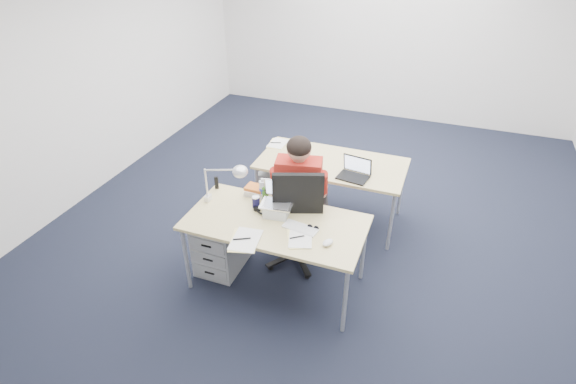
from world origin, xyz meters
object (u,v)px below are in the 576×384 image
(computer_mouse, at_px, (328,243))
(sunglasses, at_px, (313,228))
(headphones, at_px, (265,209))
(cordless_phone, at_px, (217,183))
(silver_laptop, at_px, (277,201))
(book_stack, at_px, (256,191))
(far_cup, at_px, (368,165))
(office_chair, at_px, (297,234))
(bear_figurine, at_px, (264,192))
(can_koozie, at_px, (256,202))
(wireless_keyboard, at_px, (300,228))
(desk_lamp, at_px, (219,182))
(desk_far, at_px, (332,166))
(drawer_pedestal_far, at_px, (280,188))
(seated_person, at_px, (300,194))
(dark_laptop, at_px, (354,169))
(water_bottle, at_px, (262,188))
(drawer_pedestal_near, at_px, (221,244))
(desk_near, at_px, (276,225))

(computer_mouse, height_order, sunglasses, computer_mouse)
(headphones, distance_m, cordless_phone, 0.63)
(silver_laptop, relative_size, cordless_phone, 2.31)
(book_stack, bearing_deg, far_cup, 43.70)
(office_chair, relative_size, bear_figurine, 7.17)
(can_koozie, xyz_separation_m, sunglasses, (0.60, -0.13, -0.05))
(silver_laptop, xyz_separation_m, wireless_keyboard, (0.27, -0.12, -0.14))
(desk_lamp, bearing_deg, headphones, -19.89)
(wireless_keyboard, distance_m, headphones, 0.42)
(desk_far, distance_m, drawer_pedestal_far, 0.73)
(can_koozie, bearing_deg, desk_lamp, -170.30)
(book_stack, relative_size, sunglasses, 1.82)
(cordless_phone, relative_size, far_cup, 1.29)
(seated_person, bearing_deg, far_cup, 37.44)
(desk_far, height_order, sunglasses, sunglasses)
(book_stack, bearing_deg, cordless_phone, -175.81)
(dark_laptop, bearing_deg, desk_far, 148.49)
(seated_person, relative_size, bear_figurine, 8.63)
(water_bottle, relative_size, book_stack, 1.08)
(book_stack, relative_size, desk_lamp, 0.43)
(computer_mouse, height_order, water_bottle, water_bottle)
(headphones, relative_size, can_koozie, 1.81)
(desk_far, xyz_separation_m, desk_lamp, (-0.75, -1.14, 0.28))
(office_chair, relative_size, can_koozie, 9.78)
(bear_figurine, xyz_separation_m, cordless_phone, (-0.52, 0.01, -0.01))
(far_cup, bearing_deg, desk_far, 176.95)
(office_chair, height_order, far_cup, office_chair)
(drawer_pedestal_near, height_order, sunglasses, sunglasses)
(computer_mouse, bearing_deg, water_bottle, 172.41)
(seated_person, height_order, silver_laptop, seated_person)
(drawer_pedestal_far, relative_size, book_stack, 2.80)
(desk_near, bearing_deg, dark_laptop, 64.78)
(drawer_pedestal_near, height_order, water_bottle, water_bottle)
(sunglasses, bearing_deg, can_koozie, 168.90)
(desk_far, bearing_deg, water_bottle, -114.70)
(bear_figurine, xyz_separation_m, far_cup, (0.80, 0.91, -0.03))
(desk_near, xyz_separation_m, computer_mouse, (0.53, -0.15, 0.07))
(wireless_keyboard, xyz_separation_m, desk_lamp, (-0.83, 0.11, 0.22))
(seated_person, relative_size, water_bottle, 6.38)
(computer_mouse, height_order, cordless_phone, cordless_phone)
(desk_far, bearing_deg, book_stack, -119.83)
(drawer_pedestal_near, height_order, far_cup, far_cup)
(computer_mouse, distance_m, cordless_phone, 1.36)
(bear_figurine, bearing_deg, desk_lamp, -140.95)
(can_koozie, bearing_deg, cordless_phone, 161.52)
(cordless_phone, bearing_deg, water_bottle, -16.04)
(can_koozie, distance_m, sunglasses, 0.61)
(office_chair, distance_m, desk_lamp, 0.97)
(book_stack, height_order, far_cup, far_cup)
(can_koozie, bearing_deg, water_bottle, 91.74)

